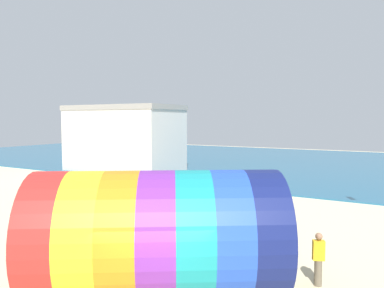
# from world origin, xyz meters

# --- Properties ---
(sea) EXTENTS (120.00, 40.00, 0.10)m
(sea) POSITION_xyz_m (0.00, 37.68, 0.05)
(sea) COLOR #236084
(sea) RESTS_ON ground
(giant_inflatable_tube) EXTENTS (8.00, 7.04, 3.75)m
(giant_inflatable_tube) POSITION_xyz_m (-0.95, 1.28, 1.88)
(giant_inflatable_tube) COLOR red
(giant_inflatable_tube) RESTS_ON ground
(kite_handler) EXTENTS (0.42, 0.34, 1.70)m
(kite_handler) POSITION_xyz_m (2.98, 4.38, 0.87)
(kite_handler) COLOR #726651
(kite_handler) RESTS_ON ground
(bystander_mid_beach) EXTENTS (0.40, 0.42, 1.61)m
(bystander_mid_beach) POSITION_xyz_m (-9.24, 12.35, 0.82)
(bystander_mid_beach) COLOR #383D56
(bystander_mid_beach) RESTS_ON ground
(promenade_building) EXTENTS (11.53, 6.15, 6.67)m
(promenade_building) POSITION_xyz_m (-19.65, 21.74, 3.35)
(promenade_building) COLOR silver
(promenade_building) RESTS_ON ground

